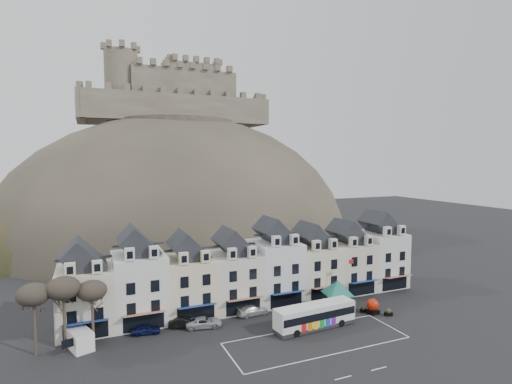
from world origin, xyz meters
TOP-DOWN VIEW (x-y plane):
  - ground at (0.00, 0.00)m, footprint 300.00×300.00m
  - coach_bay_markings at (2.00, 1.25)m, footprint 22.00×7.50m
  - townhouse_terrace at (0.15, 15.97)m, footprint 54.40×9.35m
  - castle_hill at (1.25, 68.95)m, footprint 100.00×76.00m
  - castle at (0.51, 75.93)m, footprint 50.20×22.20m
  - tree_left_far at (-29.00, 10.50)m, footprint 3.61×3.61m
  - tree_left_mid at (-26.00, 10.50)m, footprint 3.78×3.78m
  - tree_left_near at (-23.00, 10.50)m, footprint 3.43×3.43m
  - bus at (3.66, 4.43)m, footprint 11.41×3.39m
  - bus_shelter at (9.43, 7.73)m, footprint 7.34×7.34m
  - red_buoy at (13.86, 5.46)m, footprint 1.73×1.73m
  - flagpole at (12.57, 9.48)m, footprint 1.04×0.17m
  - white_van at (-24.65, 10.74)m, footprint 3.59×5.25m
  - planter_west at (15.37, 3.89)m, footprint 1.16×0.77m
  - planter_east at (13.01, 6.37)m, footprint 0.99×0.65m
  - car_navy at (-16.91, 11.20)m, footprint 3.80×2.00m
  - car_black at (-11.93, 11.17)m, footprint 4.35×2.93m
  - car_silver at (-9.60, 10.36)m, footprint 5.02×3.04m
  - car_white at (-2.14, 11.70)m, footprint 4.86×2.40m
  - car_maroon at (4.80, 9.70)m, footprint 4.38×2.62m
  - car_charcoal at (7.62, 9.53)m, footprint 3.99×1.86m

SIDE VIEW (x-z plane):
  - ground at x=0.00m, z-range 0.00..0.00m
  - coach_bay_markings at x=2.00m, z-range -0.01..0.01m
  - castle_hill at x=1.25m, z-range -33.89..34.11m
  - planter_east at x=13.01m, z-range -0.02..0.92m
  - planter_west at x=15.37m, z-range -0.02..1.04m
  - car_navy at x=-16.91m, z-range 0.00..1.23m
  - car_charcoal at x=7.62m, z-range 0.00..1.27m
  - car_silver at x=-9.60m, z-range 0.00..1.32m
  - car_black at x=-11.93m, z-range 0.00..1.36m
  - car_white at x=-2.14m, z-range 0.00..1.36m
  - car_maroon at x=4.80m, z-range 0.00..1.40m
  - red_buoy at x=13.86m, z-range 0.02..2.17m
  - white_van at x=-24.65m, z-range 0.00..2.21m
  - bus at x=3.66m, z-range 0.17..3.34m
  - bus_shelter at x=9.43m, z-range 1.31..6.03m
  - flagpole at x=12.57m, z-range 0.51..7.70m
  - townhouse_terrace at x=0.15m, z-range -0.60..11.20m
  - tree_left_near at x=-23.00m, z-range 2.64..10.47m
  - tree_left_far at x=-29.00m, z-range 2.78..11.02m
  - tree_left_mid at x=-26.00m, z-range 2.92..11.56m
  - castle at x=0.51m, z-range 29.19..51.19m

